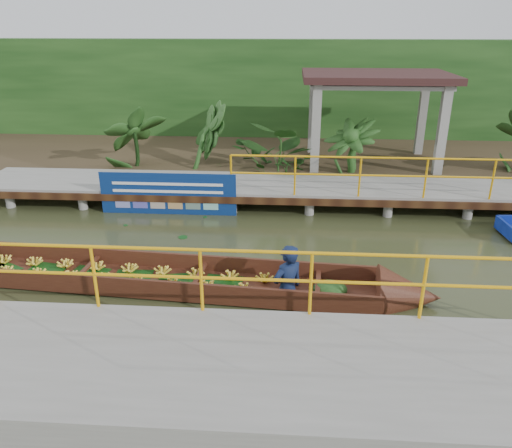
{
  "coord_description": "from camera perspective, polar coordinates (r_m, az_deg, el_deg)",
  "views": [
    {
      "loc": [
        0.43,
        -9.41,
        4.71
      ],
      "look_at": [
        -0.23,
        0.5,
        0.6
      ],
      "focal_mm": 35.0,
      "sensor_mm": 36.0,
      "label": 1
    }
  ],
  "objects": [
    {
      "name": "ground",
      "position": [
        10.53,
        1.09,
        -4.09
      ],
      "size": [
        80.0,
        80.0,
        0.0
      ],
      "primitive_type": "plane",
      "color": "#2B3018",
      "rests_on": "ground"
    },
    {
      "name": "tropical_plants",
      "position": [
        15.16,
        9.71,
        9.43
      ],
      "size": [
        14.47,
        1.47,
        1.84
      ],
      "color": "#173B13",
      "rests_on": "ground"
    },
    {
      "name": "pavilion",
      "position": [
        16.03,
        13.51,
        15.1
      ],
      "size": [
        4.4,
        3.0,
        3.0
      ],
      "color": "gray",
      "rests_on": "ground"
    },
    {
      "name": "vendor_boat",
      "position": [
        9.66,
        -11.36,
        -5.6
      ],
      "size": [
        11.05,
        1.92,
        2.26
      ],
      "rotation": [
        0.0,
        0.0,
        -0.08
      ],
      "color": "#37180F",
      "rests_on": "ground"
    },
    {
      "name": "blue_banner",
      "position": [
        12.96,
        -10.03,
        3.43
      ],
      "size": [
        3.51,
        0.04,
        1.1
      ],
      "color": "navy",
      "rests_on": "ground"
    },
    {
      "name": "land_strip",
      "position": [
        17.5,
        2.33,
        7.61
      ],
      "size": [
        30.0,
        8.0,
        0.45
      ],
      "primitive_type": "cube",
      "color": "#35281A",
      "rests_on": "ground"
    },
    {
      "name": "far_dock",
      "position": [
        13.53,
        1.91,
        4.23
      ],
      "size": [
        16.0,
        2.06,
        1.66
      ],
      "color": "gray",
      "rests_on": "ground"
    },
    {
      "name": "near_dock",
      "position": [
        6.85,
        8.07,
        -17.84
      ],
      "size": [
        18.0,
        2.4,
        1.73
      ],
      "color": "gray",
      "rests_on": "ground"
    },
    {
      "name": "foliage_backdrop",
      "position": [
        19.6,
        2.63,
        14.51
      ],
      "size": [
        30.0,
        0.8,
        4.0
      ],
      "primitive_type": "cube",
      "color": "#173B13",
      "rests_on": "ground"
    }
  ]
}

